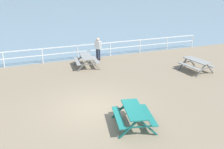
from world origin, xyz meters
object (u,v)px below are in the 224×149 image
(picnic_table_near_left, at_px, (197,63))
(picnic_table_mid_centre, at_px, (134,113))
(visitor, at_px, (98,48))
(picnic_table_near_right, at_px, (86,59))

(picnic_table_near_left, height_order, picnic_table_mid_centre, same)
(picnic_table_mid_centre, bearing_deg, visitor, 2.64)
(picnic_table_near_left, bearing_deg, picnic_table_near_right, 54.25)
(picnic_table_near_left, height_order, visitor, visitor)
(picnic_table_near_left, distance_m, picnic_table_mid_centre, 7.99)
(picnic_table_near_left, relative_size, visitor, 1.19)
(picnic_table_near_left, bearing_deg, visitor, 40.65)
(picnic_table_near_right, relative_size, visitor, 1.17)
(picnic_table_mid_centre, bearing_deg, picnic_table_near_right, 10.06)
(picnic_table_near_left, distance_m, picnic_table_near_right, 7.22)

